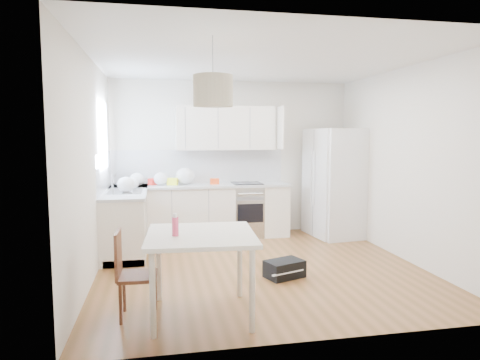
{
  "coord_description": "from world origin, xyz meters",
  "views": [
    {
      "loc": [
        -1.3,
        -5.41,
        1.75
      ],
      "look_at": [
        -0.19,
        0.4,
        1.13
      ],
      "focal_mm": 32.0,
      "sensor_mm": 36.0,
      "label": 1
    }
  ],
  "objects_px": {
    "refrigerator": "(336,183)",
    "dining_chair": "(138,274)",
    "gym_bag": "(284,269)",
    "dining_table": "(201,243)"
  },
  "relations": [
    {
      "from": "dining_chair",
      "to": "gym_bag",
      "type": "height_order",
      "value": "dining_chair"
    },
    {
      "from": "dining_table",
      "to": "dining_chair",
      "type": "relative_size",
      "value": 1.28
    },
    {
      "from": "refrigerator",
      "to": "dining_chair",
      "type": "bearing_deg",
      "value": -145.66
    },
    {
      "from": "dining_chair",
      "to": "refrigerator",
      "type": "bearing_deg",
      "value": 43.01
    },
    {
      "from": "dining_table",
      "to": "dining_chair",
      "type": "bearing_deg",
      "value": 177.3
    },
    {
      "from": "gym_bag",
      "to": "dining_chair",
      "type": "bearing_deg",
      "value": -173.71
    },
    {
      "from": "gym_bag",
      "to": "refrigerator",
      "type": "bearing_deg",
      "value": 32.26
    },
    {
      "from": "refrigerator",
      "to": "dining_chair",
      "type": "xyz_separation_m",
      "value": [
        -3.23,
        -2.81,
        -0.51
      ]
    },
    {
      "from": "dining_chair",
      "to": "gym_bag",
      "type": "bearing_deg",
      "value": 28.37
    },
    {
      "from": "dining_table",
      "to": "gym_bag",
      "type": "bearing_deg",
      "value": 42.87
    }
  ]
}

